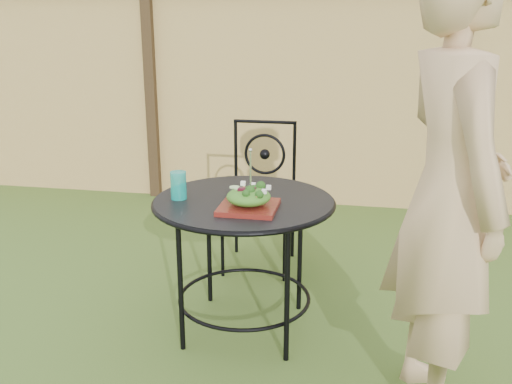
# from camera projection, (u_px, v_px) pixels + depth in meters

# --- Properties ---
(ground) EXTENTS (60.00, 60.00, 0.00)m
(ground) POSITION_uv_depth(u_px,v_px,m) (244.00, 322.00, 3.12)
(ground) COLOR #2C4917
(ground) RESTS_ON ground
(fence) EXTENTS (8.00, 0.12, 1.90)m
(fence) POSITION_uv_depth(u_px,v_px,m) (296.00, 97.00, 4.91)
(fence) COLOR #DCB86D
(fence) RESTS_ON ground
(patio_table) EXTENTS (0.92, 0.92, 0.72)m
(patio_table) POSITION_uv_depth(u_px,v_px,m) (244.00, 225.00, 2.90)
(patio_table) COLOR black
(patio_table) RESTS_ON ground
(patio_chair) EXTENTS (0.46, 0.46, 0.95)m
(patio_chair) POSITION_uv_depth(u_px,v_px,m) (261.00, 192.00, 3.75)
(patio_chair) COLOR black
(patio_chair) RESTS_ON ground
(diner) EXTENTS (0.61, 0.77, 1.86)m
(diner) POSITION_uv_depth(u_px,v_px,m) (450.00, 196.00, 2.21)
(diner) COLOR tan
(diner) RESTS_ON ground
(salad_plate) EXTENTS (0.27, 0.27, 0.02)m
(salad_plate) POSITION_uv_depth(u_px,v_px,m) (249.00, 207.00, 2.70)
(salad_plate) COLOR #4F0B14
(salad_plate) RESTS_ON patio_table
(salad) EXTENTS (0.21, 0.21, 0.08)m
(salad) POSITION_uv_depth(u_px,v_px,m) (249.00, 197.00, 2.69)
(salad) COLOR #235614
(salad) RESTS_ON salad_plate
(fork) EXTENTS (0.01, 0.01, 0.18)m
(fork) POSITION_uv_depth(u_px,v_px,m) (251.00, 170.00, 2.65)
(fork) COLOR silver
(fork) RESTS_ON salad
(drinking_glass) EXTENTS (0.08, 0.08, 0.14)m
(drinking_glass) POSITION_uv_depth(u_px,v_px,m) (178.00, 185.00, 2.85)
(drinking_glass) COLOR #0C9587
(drinking_glass) RESTS_ON patio_table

